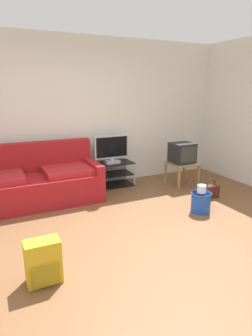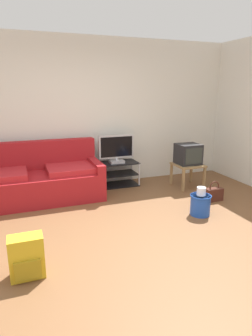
# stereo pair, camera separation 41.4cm
# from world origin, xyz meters

# --- Properties ---
(ground_plane) EXTENTS (9.00, 9.80, 0.02)m
(ground_plane) POSITION_xyz_m (0.00, 0.00, -0.01)
(ground_plane) COLOR brown
(wall_back) EXTENTS (9.00, 0.10, 2.70)m
(wall_back) POSITION_xyz_m (0.00, 2.45, 1.35)
(wall_back) COLOR silver
(wall_back) RESTS_ON ground_plane
(couch) EXTENTS (2.07, 0.91, 0.93)m
(couch) POSITION_xyz_m (-0.83, 1.89, 0.34)
(couch) COLOR maroon
(couch) RESTS_ON ground_plane
(tv_stand) EXTENTS (0.81, 0.44, 0.45)m
(tv_stand) POSITION_xyz_m (0.62, 2.13, 0.23)
(tv_stand) COLOR black
(tv_stand) RESTS_ON ground_plane
(flat_tv) EXTENTS (0.67, 0.22, 0.52)m
(flat_tv) POSITION_xyz_m (0.62, 2.11, 0.71)
(flat_tv) COLOR #B2B2B7
(flat_tv) RESTS_ON tv_stand
(side_table) EXTENTS (0.50, 0.50, 0.44)m
(side_table) POSITION_xyz_m (1.85, 1.60, 0.37)
(side_table) COLOR #9E7A4C
(side_table) RESTS_ON ground_plane
(crt_tv) EXTENTS (0.41, 0.39, 0.37)m
(crt_tv) POSITION_xyz_m (1.85, 1.61, 0.62)
(crt_tv) COLOR #232326
(crt_tv) RESTS_ON side_table
(backpack) EXTENTS (0.32, 0.27, 0.43)m
(backpack) POSITION_xyz_m (-1.10, -0.27, 0.21)
(backpack) COLOR gold
(backpack) RESTS_ON ground_plane
(handbag) EXTENTS (0.30, 0.13, 0.33)m
(handbag) POSITION_xyz_m (1.87, 0.80, 0.12)
(handbag) COLOR #4C2319
(handbag) RESTS_ON ground_plane
(cleaning_bucket) EXTENTS (0.30, 0.30, 0.42)m
(cleaning_bucket) POSITION_xyz_m (1.33, 0.40, 0.18)
(cleaning_bucket) COLOR blue
(cleaning_bucket) RESTS_ON ground_plane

